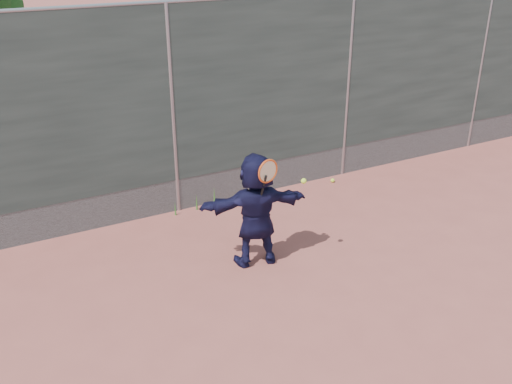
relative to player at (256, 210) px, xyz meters
name	(u,v)px	position (x,y,z in m)	size (l,w,h in m)	color
ground	(302,346)	(-0.35, -1.66, -0.73)	(80.00, 80.00, 0.00)	#9E4C42
player	(256,210)	(0.00, 0.00, 0.00)	(1.35, 0.43, 1.46)	black
ball_ground	(333,180)	(2.30, 1.61, -0.70)	(0.07, 0.07, 0.07)	#CEEE34
fence	(172,108)	(-0.35, 1.84, 0.85)	(20.00, 0.06, 3.03)	#38423D
swing_action	(271,174)	(0.09, -0.20, 0.54)	(0.64, 0.18, 0.51)	#D14513
weed_clump	(199,201)	(-0.06, 1.72, -0.60)	(0.68, 0.07, 0.30)	#387226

